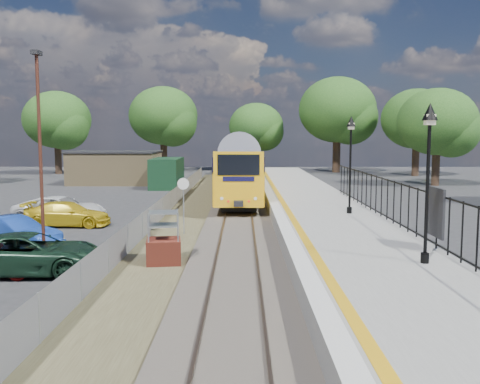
{
  "coord_description": "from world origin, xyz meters",
  "views": [
    {
      "loc": [
        0.22,
        -19.21,
        4.56
      ],
      "look_at": [
        0.1,
        5.19,
        2.0
      ],
      "focal_mm": 40.0,
      "sensor_mm": 36.0,
      "label": 1
    }
  ],
  "objects_px": {
    "train": "(240,160)",
    "car_white": "(61,209)",
    "victorian_lamp_north": "(351,142)",
    "car_green": "(30,254)",
    "car_yellow": "(67,214)",
    "carpark_lamp": "(40,145)",
    "victorian_lamp_south": "(429,145)",
    "brick_plinth": "(164,239)",
    "car_blue": "(11,234)",
    "speed_sign": "(183,197)"
  },
  "relations": [
    {
      "from": "carpark_lamp",
      "to": "car_green",
      "type": "bearing_deg",
      "value": -85.67
    },
    {
      "from": "carpark_lamp",
      "to": "car_blue",
      "type": "xyz_separation_m",
      "value": [
        -2.09,
        2.11,
        -3.56
      ]
    },
    {
      "from": "victorian_lamp_north",
      "to": "train",
      "type": "relative_size",
      "value": 0.11
    },
    {
      "from": "carpark_lamp",
      "to": "car_white",
      "type": "height_order",
      "value": "carpark_lamp"
    },
    {
      "from": "victorian_lamp_north",
      "to": "car_green",
      "type": "bearing_deg",
      "value": -146.92
    },
    {
      "from": "carpark_lamp",
      "to": "car_green",
      "type": "height_order",
      "value": "carpark_lamp"
    },
    {
      "from": "car_yellow",
      "to": "victorian_lamp_north",
      "type": "bearing_deg",
      "value": -95.0
    },
    {
      "from": "victorian_lamp_south",
      "to": "car_green",
      "type": "bearing_deg",
      "value": 170.26
    },
    {
      "from": "victorian_lamp_north",
      "to": "carpark_lamp",
      "type": "distance_m",
      "value": 13.79
    },
    {
      "from": "victorian_lamp_north",
      "to": "car_green",
      "type": "relative_size",
      "value": 0.93
    },
    {
      "from": "victorian_lamp_south",
      "to": "carpark_lamp",
      "type": "bearing_deg",
      "value": 163.77
    },
    {
      "from": "car_green",
      "to": "car_white",
      "type": "relative_size",
      "value": 1.02
    },
    {
      "from": "brick_plinth",
      "to": "car_green",
      "type": "distance_m",
      "value": 4.43
    },
    {
      "from": "car_yellow",
      "to": "carpark_lamp",
      "type": "bearing_deg",
      "value": -166.35
    },
    {
      "from": "car_green",
      "to": "car_yellow",
      "type": "height_order",
      "value": "car_green"
    },
    {
      "from": "brick_plinth",
      "to": "car_blue",
      "type": "relative_size",
      "value": 0.46
    },
    {
      "from": "victorian_lamp_south",
      "to": "train",
      "type": "relative_size",
      "value": 0.11
    },
    {
      "from": "train",
      "to": "speed_sign",
      "type": "height_order",
      "value": "train"
    },
    {
      "from": "victorian_lamp_south",
      "to": "car_blue",
      "type": "bearing_deg",
      "value": 158.46
    },
    {
      "from": "brick_plinth",
      "to": "speed_sign",
      "type": "bearing_deg",
      "value": 89.11
    },
    {
      "from": "victorian_lamp_south",
      "to": "carpark_lamp",
      "type": "relative_size",
      "value": 0.61
    },
    {
      "from": "brick_plinth",
      "to": "car_blue",
      "type": "height_order",
      "value": "brick_plinth"
    },
    {
      "from": "victorian_lamp_south",
      "to": "car_green",
      "type": "height_order",
      "value": "victorian_lamp_south"
    },
    {
      "from": "car_blue",
      "to": "car_yellow",
      "type": "height_order",
      "value": "car_blue"
    },
    {
      "from": "train",
      "to": "car_yellow",
      "type": "bearing_deg",
      "value": -111.44
    },
    {
      "from": "train",
      "to": "car_green",
      "type": "bearing_deg",
      "value": -102.2
    },
    {
      "from": "brick_plinth",
      "to": "carpark_lamp",
      "type": "distance_m",
      "value": 5.46
    },
    {
      "from": "victorian_lamp_north",
      "to": "brick_plinth",
      "type": "distance_m",
      "value": 10.81
    },
    {
      "from": "car_blue",
      "to": "train",
      "type": "bearing_deg",
      "value": 3.15
    },
    {
      "from": "victorian_lamp_south",
      "to": "carpark_lamp",
      "type": "height_order",
      "value": "carpark_lamp"
    },
    {
      "from": "carpark_lamp",
      "to": "car_white",
      "type": "bearing_deg",
      "value": 105.41
    },
    {
      "from": "speed_sign",
      "to": "car_green",
      "type": "distance_m",
      "value": 8.29
    },
    {
      "from": "brick_plinth",
      "to": "car_yellow",
      "type": "bearing_deg",
      "value": 126.89
    },
    {
      "from": "victorian_lamp_north",
      "to": "carpark_lamp",
      "type": "xyz_separation_m",
      "value": [
        -12.22,
        -6.38,
        -0.05
      ]
    },
    {
      "from": "speed_sign",
      "to": "car_white",
      "type": "xyz_separation_m",
      "value": [
        -7.03,
        3.97,
        -1.12
      ]
    },
    {
      "from": "speed_sign",
      "to": "carpark_lamp",
      "type": "distance_m",
      "value": 7.46
    },
    {
      "from": "carpark_lamp",
      "to": "car_yellow",
      "type": "relative_size",
      "value": 1.75
    },
    {
      "from": "brick_plinth",
      "to": "car_white",
      "type": "height_order",
      "value": "brick_plinth"
    },
    {
      "from": "car_green",
      "to": "car_blue",
      "type": "relative_size",
      "value": 1.18
    },
    {
      "from": "car_green",
      "to": "car_white",
      "type": "height_order",
      "value": "car_green"
    },
    {
      "from": "speed_sign",
      "to": "carpark_lamp",
      "type": "xyz_separation_m",
      "value": [
        -4.42,
        -5.49,
        2.46
      ]
    },
    {
      "from": "brick_plinth",
      "to": "car_white",
      "type": "xyz_separation_m",
      "value": [
        -6.94,
        9.64,
        -0.26
      ]
    },
    {
      "from": "victorian_lamp_south",
      "to": "speed_sign",
      "type": "distance_m",
      "value": 12.37
    },
    {
      "from": "speed_sign",
      "to": "car_yellow",
      "type": "xyz_separation_m",
      "value": [
        -6.16,
        2.42,
        -1.17
      ]
    },
    {
      "from": "car_white",
      "to": "speed_sign",
      "type": "bearing_deg",
      "value": -112.8
    },
    {
      "from": "brick_plinth",
      "to": "speed_sign",
      "type": "xyz_separation_m",
      "value": [
        0.09,
        5.67,
        0.86
      ]
    },
    {
      "from": "victorian_lamp_north",
      "to": "car_yellow",
      "type": "distance_m",
      "value": 14.52
    },
    {
      "from": "carpark_lamp",
      "to": "victorian_lamp_north",
      "type": "bearing_deg",
      "value": 27.58
    },
    {
      "from": "train",
      "to": "car_white",
      "type": "bearing_deg",
      "value": -114.92
    },
    {
      "from": "speed_sign",
      "to": "car_green",
      "type": "bearing_deg",
      "value": -122.38
    }
  ]
}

